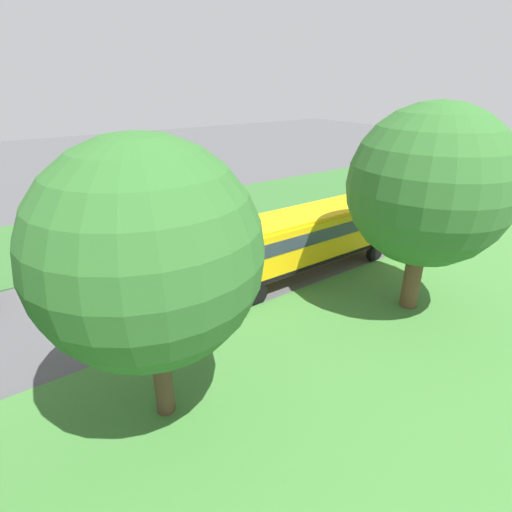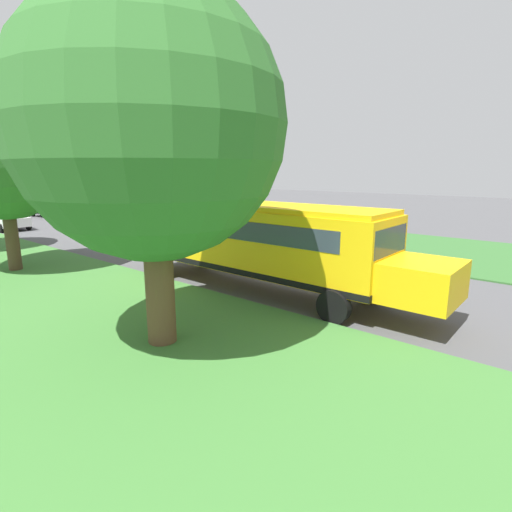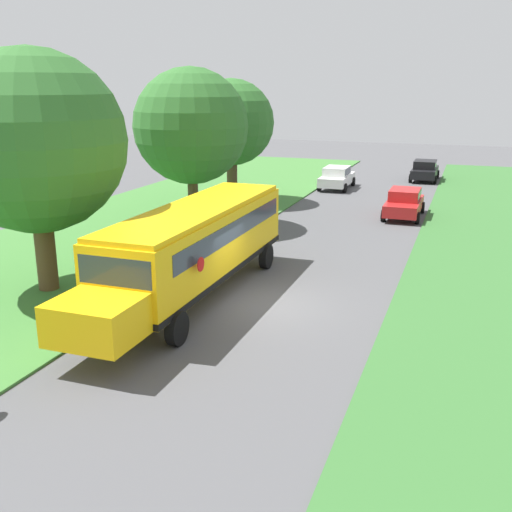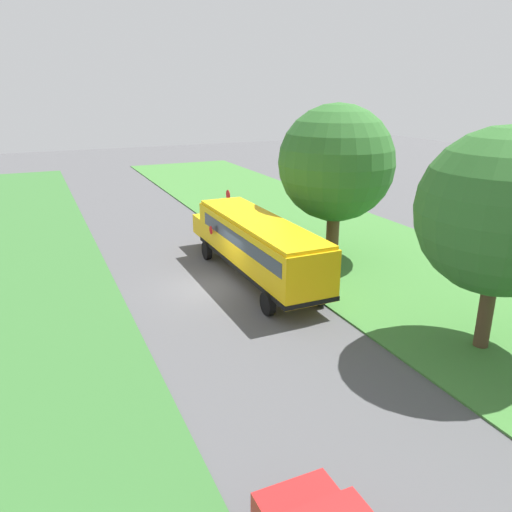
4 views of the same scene
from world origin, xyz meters
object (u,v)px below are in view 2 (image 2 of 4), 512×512
car_red_nearest (135,219)px  oak_tree_beside_bus (146,122)px  car_white_middle (7,218)px  oak_tree_roadside_mid (5,149)px  school_bus (257,238)px  car_black_furthest (49,208)px

car_red_nearest → oak_tree_beside_bus: oak_tree_beside_bus is taller
car_white_middle → oak_tree_beside_bus: (-5.17, -25.18, 4.50)m
car_red_nearest → oak_tree_roadside_mid: bearing=-148.5°
school_bus → car_white_middle: (-0.23, 23.90, -1.05)m
school_bus → oak_tree_beside_bus: (-5.40, -1.29, 3.45)m
school_bus → car_white_middle: school_bus is taller
school_bus → car_red_nearest: 16.74m
car_white_middle → oak_tree_beside_bus: size_ratio=0.52×
school_bus → car_black_furthest: school_bus is taller
school_bus → oak_tree_beside_bus: oak_tree_beside_bus is taller
school_bus → oak_tree_beside_bus: bearing=-166.6°
car_red_nearest → oak_tree_beside_bus: (-10.77, -17.11, 4.50)m
car_white_middle → oak_tree_beside_bus: bearing=-101.6°
oak_tree_roadside_mid → car_red_nearest: bearing=31.5°
school_bus → car_white_middle: size_ratio=2.82×
car_white_middle → oak_tree_roadside_mid: size_ratio=0.55×
car_white_middle → oak_tree_roadside_mid: oak_tree_roadside_mid is taller
oak_tree_beside_bus → oak_tree_roadside_mid: (0.84, 11.02, -0.19)m
car_white_middle → oak_tree_beside_bus: oak_tree_beside_bus is taller
school_bus → car_black_furthest: (5.37, 29.85, -1.05)m
car_black_furthest → oak_tree_roadside_mid: 22.85m
car_white_middle → car_black_furthest: size_ratio=1.00×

